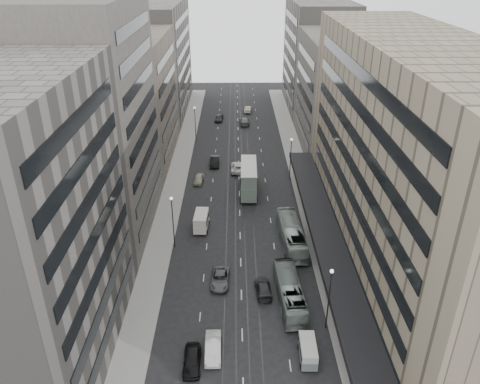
{
  "coord_description": "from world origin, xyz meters",
  "views": [
    {
      "loc": [
        -0.68,
        -45.9,
        38.77
      ],
      "look_at": [
        0.01,
        17.76,
        6.1
      ],
      "focal_mm": 35.0,
      "sensor_mm": 36.0,
      "label": 1
    }
  ],
  "objects_px": {
    "panel_van": "(201,221)",
    "sedan_1": "(213,348)",
    "double_decker": "(249,178)",
    "vw_microbus": "(308,350)",
    "bus_far": "(291,235)",
    "sedan_2": "(220,279)",
    "bus_near": "(290,292)",
    "sedan_0": "(192,360)"
  },
  "relations": [
    {
      "from": "vw_microbus",
      "to": "sedan_2",
      "type": "xyz_separation_m",
      "value": [
        -9.68,
        12.97,
        -0.5
      ]
    },
    {
      "from": "panel_van",
      "to": "sedan_2",
      "type": "bearing_deg",
      "value": -73.26
    },
    {
      "from": "bus_near",
      "to": "bus_far",
      "type": "bearing_deg",
      "value": -100.59
    },
    {
      "from": "bus_far",
      "to": "sedan_1",
      "type": "distance_m",
      "value": 23.77
    },
    {
      "from": "bus_far",
      "to": "panel_van",
      "type": "distance_m",
      "value": 14.29
    },
    {
      "from": "double_decker",
      "to": "sedan_1",
      "type": "height_order",
      "value": "double_decker"
    },
    {
      "from": "vw_microbus",
      "to": "panel_van",
      "type": "bearing_deg",
      "value": 117.46
    },
    {
      "from": "bus_near",
      "to": "panel_van",
      "type": "bearing_deg",
      "value": -58.73
    },
    {
      "from": "bus_far",
      "to": "vw_microbus",
      "type": "distance_m",
      "value": 22.09
    },
    {
      "from": "sedan_0",
      "to": "sedan_2",
      "type": "relative_size",
      "value": 0.92
    },
    {
      "from": "double_decker",
      "to": "vw_microbus",
      "type": "bearing_deg",
      "value": -81.21
    },
    {
      "from": "bus_near",
      "to": "bus_far",
      "type": "height_order",
      "value": "bus_far"
    },
    {
      "from": "double_decker",
      "to": "panel_van",
      "type": "bearing_deg",
      "value": -120.66
    },
    {
      "from": "double_decker",
      "to": "panel_van",
      "type": "relative_size",
      "value": 2.17
    },
    {
      "from": "double_decker",
      "to": "sedan_2",
      "type": "xyz_separation_m",
      "value": [
        -4.43,
        -25.97,
        -2.21
      ]
    },
    {
      "from": "double_decker",
      "to": "panel_van",
      "type": "distance_m",
      "value": 14.73
    },
    {
      "from": "double_decker",
      "to": "sedan_1",
      "type": "relative_size",
      "value": 2.05
    },
    {
      "from": "bus_near",
      "to": "sedan_0",
      "type": "xyz_separation_m",
      "value": [
        -11.24,
        -10.02,
        -0.77
      ]
    },
    {
      "from": "sedan_0",
      "to": "double_decker",
      "type": "bearing_deg",
      "value": 78.54
    },
    {
      "from": "bus_far",
      "to": "sedan_2",
      "type": "relative_size",
      "value": 2.41
    },
    {
      "from": "sedan_1",
      "to": "sedan_2",
      "type": "relative_size",
      "value": 0.95
    },
    {
      "from": "bus_far",
      "to": "sedan_1",
      "type": "bearing_deg",
      "value": 60.06
    },
    {
      "from": "bus_near",
      "to": "sedan_2",
      "type": "relative_size",
      "value": 2.21
    },
    {
      "from": "bus_far",
      "to": "panel_van",
      "type": "relative_size",
      "value": 2.68
    },
    {
      "from": "bus_near",
      "to": "panel_van",
      "type": "relative_size",
      "value": 2.46
    },
    {
      "from": "bus_far",
      "to": "double_decker",
      "type": "relative_size",
      "value": 1.23
    },
    {
      "from": "bus_far",
      "to": "vw_microbus",
      "type": "bearing_deg",
      "value": 85.3
    },
    {
      "from": "bus_near",
      "to": "double_decker",
      "type": "relative_size",
      "value": 1.13
    },
    {
      "from": "sedan_1",
      "to": "vw_microbus",
      "type": "bearing_deg",
      "value": -6.33
    },
    {
      "from": "vw_microbus",
      "to": "panel_van",
      "type": "xyz_separation_m",
      "value": [
        -12.97,
        26.48,
        0.35
      ]
    },
    {
      "from": "vw_microbus",
      "to": "sedan_2",
      "type": "bearing_deg",
      "value": 128.08
    },
    {
      "from": "bus_near",
      "to": "vw_microbus",
      "type": "distance_m",
      "value": 9.25
    },
    {
      "from": "double_decker",
      "to": "sedan_2",
      "type": "height_order",
      "value": "double_decker"
    },
    {
      "from": "sedan_0",
      "to": "sedan_2",
      "type": "distance_m",
      "value": 14.04
    },
    {
      "from": "bus_near",
      "to": "panel_van",
      "type": "xyz_separation_m",
      "value": [
        -11.97,
        17.29,
        -0.02
      ]
    },
    {
      "from": "panel_van",
      "to": "sedan_1",
      "type": "relative_size",
      "value": 0.94
    },
    {
      "from": "panel_van",
      "to": "sedan_0",
      "type": "relative_size",
      "value": 0.98
    },
    {
      "from": "bus_far",
      "to": "vw_microbus",
      "type": "relative_size",
      "value": 3.03
    },
    {
      "from": "sedan_1",
      "to": "sedan_2",
      "type": "distance_m",
      "value": 12.09
    },
    {
      "from": "bus_far",
      "to": "sedan_2",
      "type": "xyz_separation_m",
      "value": [
        -10.29,
        -9.1,
        -1.0
      ]
    },
    {
      "from": "panel_van",
      "to": "sedan_2",
      "type": "xyz_separation_m",
      "value": [
        3.3,
        -13.51,
        -0.85
      ]
    },
    {
      "from": "bus_near",
      "to": "double_decker",
      "type": "xyz_separation_m",
      "value": [
        -4.25,
        29.75,
        1.35
      ]
    }
  ]
}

